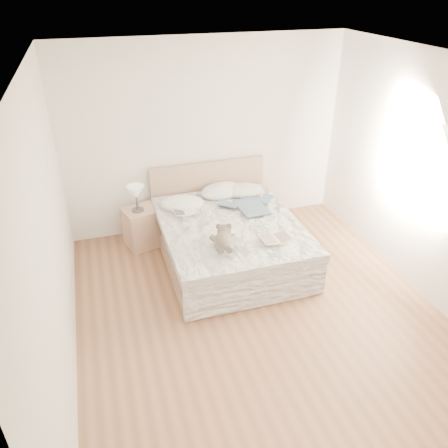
{
  "coord_description": "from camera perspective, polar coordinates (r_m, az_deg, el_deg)",
  "views": [
    {
      "loc": [
        -1.51,
        -3.49,
        3.36
      ],
      "look_at": [
        -0.1,
        1.05,
        0.62
      ],
      "focal_mm": 35.0,
      "sensor_mm": 36.0,
      "label": 1
    }
  ],
  "objects": [
    {
      "name": "wall_left",
      "position": [
        4.06,
        -21.77,
        -2.08
      ],
      "size": [
        0.02,
        4.5,
        2.7
      ],
      "primitive_type": "cube",
      "color": "white",
      "rests_on": "ground"
    },
    {
      "name": "pillow_left",
      "position": [
        5.96,
        -5.5,
        2.69
      ],
      "size": [
        0.66,
        0.53,
        0.18
      ],
      "primitive_type": "ellipsoid",
      "rotation": [
        0.0,
        0.0,
        -0.21
      ],
      "color": "white",
      "rests_on": "bed"
    },
    {
      "name": "childrens_book",
      "position": [
        5.2,
        6.75,
        -1.92
      ],
      "size": [
        0.39,
        0.28,
        0.02
      ],
      "primitive_type": "cube",
      "rotation": [
        0.0,
        0.0,
        0.07
      ],
      "color": "#FCEDC9",
      "rests_on": "bed"
    },
    {
      "name": "teddy_bear",
      "position": [
        4.99,
        -0.06,
        -2.89
      ],
      "size": [
        0.34,
        0.43,
        0.2
      ],
      "primitive_type": null,
      "rotation": [
        0.0,
        0.0,
        -0.21
      ],
      "color": "#645B4D",
      "rests_on": "bed"
    },
    {
      "name": "wall_back",
      "position": [
        6.26,
        -2.4,
        11.22
      ],
      "size": [
        4.0,
        0.02,
        2.7
      ],
      "primitive_type": "cube",
      "color": "white",
      "rests_on": "ground"
    },
    {
      "name": "ceiling",
      "position": [
        3.86,
        6.45,
        19.97
      ],
      "size": [
        4.0,
        4.5,
        0.0
      ],
      "primitive_type": "cube",
      "color": "white",
      "rests_on": "ground"
    },
    {
      "name": "nightstand",
      "position": [
        6.19,
        -10.62,
        -0.42
      ],
      "size": [
        0.54,
        0.5,
        0.56
      ],
      "primitive_type": "cube",
      "rotation": [
        0.0,
        0.0,
        0.26
      ],
      "color": "tan",
      "rests_on": "floor"
    },
    {
      "name": "pillow_middle",
      "position": [
        6.3,
        -0.34,
        4.37
      ],
      "size": [
        0.74,
        0.6,
        0.19
      ],
      "primitive_type": "ellipsoid",
      "rotation": [
        0.0,
        0.0,
        0.28
      ],
      "color": "white",
      "rests_on": "bed"
    },
    {
      "name": "blouse",
      "position": [
        5.88,
        3.6,
        2.26
      ],
      "size": [
        0.58,
        0.61,
        0.02
      ],
      "primitive_type": null,
      "rotation": [
        0.0,
        0.0,
        0.06
      ],
      "color": "#3E566D",
      "rests_on": "bed"
    },
    {
      "name": "pillow_right",
      "position": [
        6.32,
        2.56,
        4.43
      ],
      "size": [
        0.58,
        0.42,
        0.17
      ],
      "primitive_type": "ellipsoid",
      "rotation": [
        0.0,
        0.0,
        -0.05
      ],
      "color": "silver",
      "rests_on": "bed"
    },
    {
      "name": "wall_front",
      "position": [
        2.8,
        23.95,
        -19.3
      ],
      "size": [
        4.0,
        0.02,
        2.7
      ],
      "primitive_type": "cube",
      "color": "white",
      "rests_on": "ground"
    },
    {
      "name": "wall_right",
      "position": [
        5.34,
        25.83,
        4.75
      ],
      "size": [
        0.02,
        4.5,
        2.7
      ],
      "primitive_type": "cube",
      "color": "white",
      "rests_on": "ground"
    },
    {
      "name": "photo_book",
      "position": [
        5.76,
        -5.12,
        1.58
      ],
      "size": [
        0.33,
        0.23,
        0.02
      ],
      "primitive_type": "cube",
      "rotation": [
        0.0,
        0.0,
        0.03
      ],
      "color": "white",
      "rests_on": "bed"
    },
    {
      "name": "window",
      "position": [
        5.5,
        23.99,
        7.0
      ],
      "size": [
        0.02,
        1.3,
        1.1
      ],
      "primitive_type": "cube",
      "color": "white",
      "rests_on": "wall_right"
    },
    {
      "name": "bed",
      "position": [
        5.79,
        0.55,
        -1.88
      ],
      "size": [
        1.72,
        2.14,
        1.0
      ],
      "color": "tan",
      "rests_on": "floor"
    },
    {
      "name": "table_lamp",
      "position": [
        5.92,
        -11.43,
        3.96
      ],
      "size": [
        0.28,
        0.28,
        0.36
      ],
      "color": "#47433E",
      "rests_on": "nightstand"
    },
    {
      "name": "floor",
      "position": [
        5.07,
        4.71,
        -11.64
      ],
      "size": [
        4.0,
        4.5,
        0.0
      ],
      "primitive_type": "cube",
      "color": "brown",
      "rests_on": "ground"
    }
  ]
}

